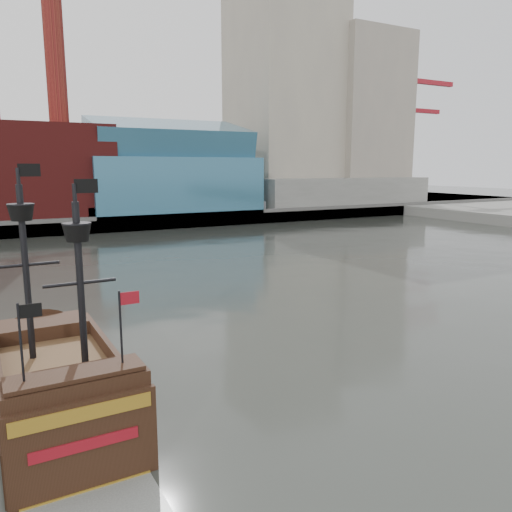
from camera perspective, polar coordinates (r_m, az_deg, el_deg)
ground at (r=29.04m, az=17.90°, el=-11.36°), size 400.00×400.00×0.00m
promenade_far at (r=112.62m, az=-18.06°, el=4.90°), size 220.00×60.00×2.00m
seawall at (r=83.85m, az=-14.41°, el=3.63°), size 220.00×1.00×2.60m
skyline at (r=106.96m, az=-15.16°, el=17.45°), size 149.00×45.00×62.00m
crane_a at (r=140.95m, az=16.61°, el=13.32°), size 22.50×4.00×32.25m
crane_b at (r=154.63m, az=16.47°, el=11.70°), size 19.10×4.00×26.25m
pirate_ship at (r=23.35m, az=-21.54°, el=-14.30°), size 5.07×15.21×11.32m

